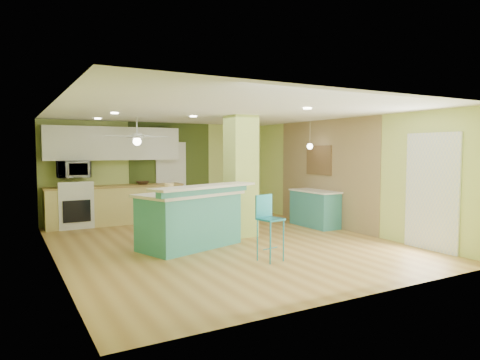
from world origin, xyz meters
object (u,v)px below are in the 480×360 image
at_px(side_counter, 315,208).
at_px(fruit_bowl, 143,183).
at_px(bar_stool, 268,217).
at_px(peninsula, 190,218).
at_px(canister, 169,188).

bearing_deg(side_counter, fruit_bowl, 142.27).
distance_m(side_counter, fruit_bowl, 4.26).
relative_size(bar_stool, fruit_bowl, 3.28).
bearing_deg(peninsula, side_counter, -8.89).
distance_m(bar_stool, fruit_bowl, 4.72).
relative_size(side_counter, fruit_bowl, 4.05).
bearing_deg(bar_stool, peninsula, 105.21).
height_order(peninsula, side_counter, peninsula).
bearing_deg(canister, bar_stool, -54.67).
xyz_separation_m(fruit_bowl, canister, (-0.42, -3.10, 0.12)).
distance_m(bar_stool, canister, 1.95).
bearing_deg(fruit_bowl, canister, -97.75).
bearing_deg(fruit_bowl, side_counter, -37.73).
height_order(bar_stool, side_counter, bar_stool).
relative_size(bar_stool, side_counter, 0.81).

